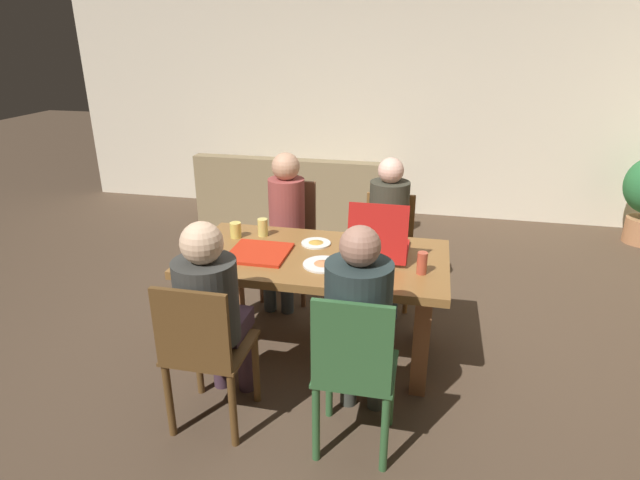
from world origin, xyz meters
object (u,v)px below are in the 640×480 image
at_px(chair_3, 354,370).
at_px(drinking_glass_2, 422,263).
at_px(dining_table, 317,271).
at_px(chair_1, 290,233).
at_px(plate_1, 323,264).
at_px(drinking_glass_3, 201,253).
at_px(person_1, 285,217).
at_px(person_0, 211,304).
at_px(drinking_glass_0, 236,230).
at_px(couch, 297,200).
at_px(drinking_glass_1, 263,227).
at_px(pizza_box_1, 259,253).
at_px(chair_0, 204,351).
at_px(person_3, 359,318).
at_px(pizza_box_0, 380,246).
at_px(plate_0, 316,243).
at_px(person_2, 388,222).
at_px(chair_2, 388,241).

distance_m(chair_3, drinking_glass_2, 0.86).
height_order(dining_table, chair_1, chair_1).
relative_size(plate_1, drinking_glass_3, 1.93).
bearing_deg(person_1, person_0, -90.00).
distance_m(plate_1, drinking_glass_0, 0.78).
height_order(person_1, chair_3, person_1).
bearing_deg(chair_3, couch, 109.22).
distance_m(drinking_glass_1, drinking_glass_2, 1.20).
bearing_deg(pizza_box_1, drinking_glass_2, -3.72).
bearing_deg(chair_0, drinking_glass_3, 113.65).
height_order(person_3, drinking_glass_0, person_3).
distance_m(chair_0, chair_3, 0.81).
relative_size(chair_3, pizza_box_0, 2.12).
relative_size(plate_1, drinking_glass_0, 2.32).
xyz_separation_m(person_1, drinking_glass_1, (-0.03, -0.46, 0.07)).
bearing_deg(chair_3, chair_1, 114.75).
bearing_deg(pizza_box_0, couch, 116.59).
xyz_separation_m(chair_0, plate_0, (0.37, 1.06, 0.23)).
bearing_deg(person_0, couch, 96.48).
bearing_deg(person_2, chair_3, -90.00).
xyz_separation_m(chair_2, couch, (-1.18, 1.56, -0.21)).
distance_m(pizza_box_1, drinking_glass_3, 0.38).
xyz_separation_m(person_3, drinking_glass_3, (-1.08, 0.49, 0.06)).
height_order(pizza_box_0, plate_0, pizza_box_0).
relative_size(person_0, couch, 0.57).
distance_m(person_2, couch, 2.11).
bearing_deg(pizza_box_1, person_1, 93.49).
height_order(person_3, drinking_glass_1, person_3).
height_order(chair_0, drinking_glass_3, chair_0).
distance_m(dining_table, pizza_box_1, 0.40).
distance_m(person_3, drinking_glass_3, 1.18).
xyz_separation_m(person_0, plate_1, (0.49, 0.59, 0.02)).
xyz_separation_m(drinking_glass_0, couch, (-0.16, 2.29, -0.49)).
distance_m(chair_1, couch, 1.67).
relative_size(chair_0, drinking_glass_2, 6.72).
relative_size(chair_0, chair_2, 1.06).
bearing_deg(chair_1, plate_1, -63.94).
distance_m(chair_1, plate_1, 1.15).
bearing_deg(dining_table, chair_2, 66.85).
bearing_deg(drinking_glass_2, drinking_glass_0, 166.21).
xyz_separation_m(person_2, plate_1, (-0.32, -0.93, 0.03)).
distance_m(pizza_box_1, drinking_glass_2, 1.05).
relative_size(person_2, drinking_glass_2, 8.80).
xyz_separation_m(chair_1, chair_2, (0.81, 0.05, -0.02)).
xyz_separation_m(chair_0, pizza_box_0, (0.82, 0.99, 0.28)).
height_order(dining_table, plate_0, plate_0).
bearing_deg(person_1, couch, 101.70).
bearing_deg(drinking_glass_1, drinking_glass_2, -19.22).
bearing_deg(chair_2, person_0, -116.12).
height_order(drinking_glass_0, drinking_glass_3, drinking_glass_3).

